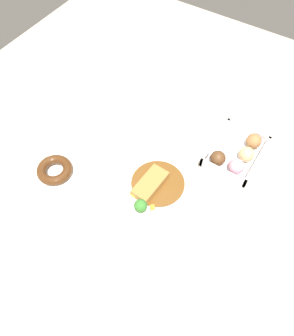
% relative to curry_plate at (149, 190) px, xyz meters
% --- Properties ---
extents(ground_plane, '(1.60, 1.60, 0.00)m').
position_rel_curry_plate_xyz_m(ground_plane, '(0.12, 0.04, -0.01)').
color(ground_plane, '#B2A893').
extents(curry_plate, '(0.25, 0.25, 0.07)m').
position_rel_curry_plate_xyz_m(curry_plate, '(0.00, 0.00, 0.00)').
color(curry_plate, white).
rests_on(curry_plate, ground_plane).
extents(donut_box, '(0.19, 0.15, 0.06)m').
position_rel_curry_plate_xyz_m(donut_box, '(0.24, -0.16, 0.01)').
color(donut_box, white).
rests_on(donut_box, ground_plane).
extents(chocolate_ring_donut, '(0.14, 0.14, 0.03)m').
position_rel_curry_plate_xyz_m(chocolate_ring_donut, '(-0.09, 0.27, 0.00)').
color(chocolate_ring_donut, white).
rests_on(chocolate_ring_donut, ground_plane).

